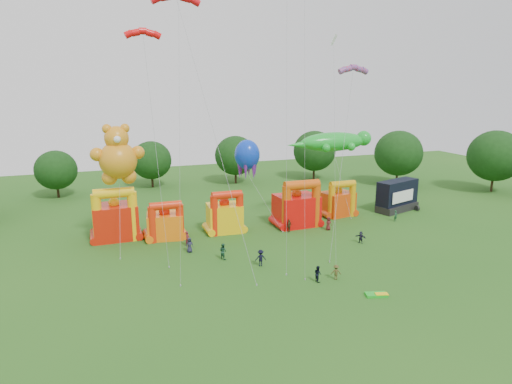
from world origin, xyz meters
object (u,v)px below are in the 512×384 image
object	(u,v)px
spectator_4	(289,226)
bouncy_castle_0	(115,219)
gecko_kite	(336,156)
stage_trailer	(397,196)
octopus_kite	(259,188)
bouncy_castle_2	(225,216)
teddy_bear_kite	(118,172)
spectator_0	(190,245)

from	to	relation	value
spectator_4	bouncy_castle_0	bearing A→B (deg)	-51.18
bouncy_castle_0	gecko_kite	xyz separation A→B (m)	(32.07, 0.18, 6.47)
stage_trailer	spectator_4	distance (m)	20.99
stage_trailer	octopus_kite	bearing A→B (deg)	178.27
gecko_kite	octopus_kite	bearing A→B (deg)	-179.00
bouncy_castle_0	gecko_kite	size ratio (longest dim) A/B	0.51
bouncy_castle_2	stage_trailer	world-z (taller)	bouncy_castle_2
stage_trailer	gecko_kite	xyz separation A→B (m)	(-10.71, 0.91, 6.77)
stage_trailer	gecko_kite	distance (m)	12.70
teddy_bear_kite	spectator_4	xyz separation A→B (m)	(21.60, -2.49, -8.35)
octopus_kite	spectator_0	size ratio (longest dim) A/B	6.64
bouncy_castle_0	spectator_0	size ratio (longest dim) A/B	3.91
gecko_kite	spectator_0	xyz separation A→B (m)	(-24.09, -8.25, -8.24)
bouncy_castle_2	teddy_bear_kite	world-z (taller)	teddy_bear_kite
gecko_kite	octopus_kite	world-z (taller)	gecko_kite
spectator_0	spectator_4	bearing A→B (deg)	4.95
bouncy_castle_2	spectator_0	size ratio (longest dim) A/B	3.29
bouncy_castle_2	stage_trailer	bearing A→B (deg)	2.53
teddy_bear_kite	gecko_kite	distance (m)	31.50
octopus_kite	teddy_bear_kite	bearing A→B (deg)	-172.59
stage_trailer	bouncy_castle_2	bearing A→B (deg)	-177.47
octopus_kite	spectator_4	size ratio (longest dim) A/B	6.75
bouncy_castle_0	bouncy_castle_2	size ratio (longest dim) A/B	1.19
teddy_bear_kite	gecko_kite	bearing A→B (deg)	4.90
gecko_kite	bouncy_castle_2	bearing A→B (deg)	-173.07
teddy_bear_kite	octopus_kite	distance (m)	19.59
bouncy_castle_0	spectator_0	bearing A→B (deg)	-45.30
bouncy_castle_0	bouncy_castle_2	world-z (taller)	bouncy_castle_0
spectator_4	octopus_kite	bearing A→B (deg)	-101.23
bouncy_castle_2	gecko_kite	size ratio (longest dim) A/B	0.43
gecko_kite	spectator_4	xyz separation A→B (m)	(-9.78, -5.18, -8.25)
teddy_bear_kite	spectator_0	size ratio (longest dim) A/B	8.35
bouncy_castle_0	octopus_kite	world-z (taller)	octopus_kite
gecko_kite	spectator_4	size ratio (longest dim) A/B	7.78
octopus_kite	bouncy_castle_0	bearing A→B (deg)	179.90
bouncy_castle_2	bouncy_castle_0	bearing A→B (deg)	171.94
teddy_bear_kite	spectator_4	distance (m)	23.29
bouncy_castle_0	teddy_bear_kite	world-z (taller)	teddy_bear_kite
gecko_kite	spectator_4	bearing A→B (deg)	-152.09
teddy_bear_kite	spectator_4	size ratio (longest dim) A/B	8.49
spectator_0	teddy_bear_kite	bearing A→B (deg)	135.58
bouncy_castle_0	spectator_4	distance (m)	22.91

